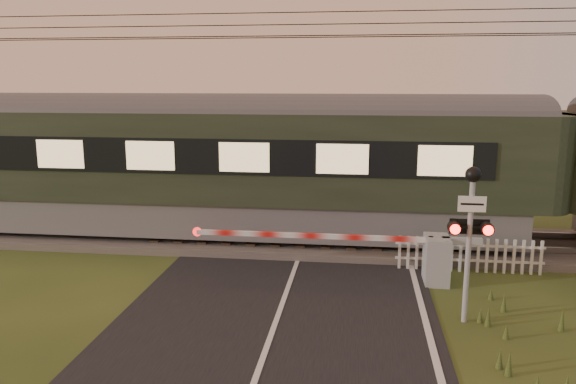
# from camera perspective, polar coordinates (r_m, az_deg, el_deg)

# --- Properties ---
(ground) EXTENTS (160.00, 160.00, 0.00)m
(ground) POSITION_cam_1_polar(r_m,az_deg,el_deg) (9.54, -2.42, -16.22)
(ground) COLOR #2B3815
(ground) RESTS_ON ground
(road) EXTENTS (6.00, 140.00, 0.03)m
(road) POSITION_cam_1_polar(r_m,az_deg,el_deg) (9.33, -2.56, -16.82)
(road) COLOR black
(road) RESTS_ON ground
(track_bed) EXTENTS (140.00, 3.40, 0.39)m
(track_bed) POSITION_cam_1_polar(r_m,az_deg,el_deg) (15.52, 1.67, -4.92)
(track_bed) COLOR #47423D
(track_bed) RESTS_ON ground
(overhead_wires) EXTENTS (120.00, 0.62, 0.62)m
(overhead_wires) POSITION_cam_1_polar(r_m,az_deg,el_deg) (14.96, 1.80, 16.37)
(overhead_wires) COLOR black
(overhead_wires) RESTS_ON ground
(train) EXTENTS (40.05, 2.76, 3.73)m
(train) POSITION_cam_1_polar(r_m,az_deg,el_deg) (15.81, 25.83, 1.98)
(train) COLOR slate
(train) RESTS_ON ground
(boom_gate) EXTENTS (6.46, 0.81, 1.07)m
(boom_gate) POSITION_cam_1_polar(r_m,az_deg,el_deg) (12.79, 13.50, -6.37)
(boom_gate) COLOR gray
(boom_gate) RESTS_ON ground
(crossing_signal) EXTENTS (0.74, 0.33, 2.91)m
(crossing_signal) POSITION_cam_1_polar(r_m,az_deg,el_deg) (10.56, 18.06, -2.42)
(crossing_signal) COLOR gray
(crossing_signal) RESTS_ON ground
(picket_fence) EXTENTS (3.39, 0.07, 0.82)m
(picket_fence) POSITION_cam_1_polar(r_m,az_deg,el_deg) (13.78, 17.93, -6.10)
(picket_fence) COLOR silver
(picket_fence) RESTS_ON ground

